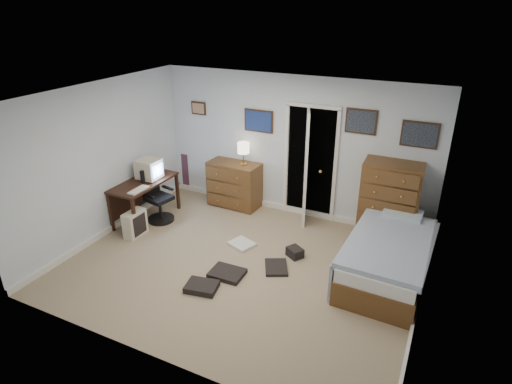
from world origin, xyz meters
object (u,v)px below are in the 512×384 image
computer_desk (141,189)px  office_chair (157,201)px  tall_dresser (389,202)px  low_dresser (234,184)px  bed (388,256)px

computer_desk → office_chair: size_ratio=1.34×
office_chair → tall_dresser: bearing=27.5°
computer_desk → low_dresser: size_ratio=1.32×
low_dresser → bed: low_dresser is taller
computer_desk → office_chair: office_chair is taller
computer_desk → office_chair: bearing=14.4°
computer_desk → bed: (4.27, 0.11, -0.25)m
tall_dresser → low_dresser: bearing=177.1°
computer_desk → bed: size_ratio=0.61×
computer_desk → bed: bearing=1.8°
computer_desk → low_dresser: (1.23, 1.19, -0.14)m
computer_desk → office_chair: (0.29, 0.07, -0.20)m
tall_dresser → bed: 1.13m
low_dresser → bed: 3.23m
tall_dresser → bed: (0.21, -1.06, -0.35)m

